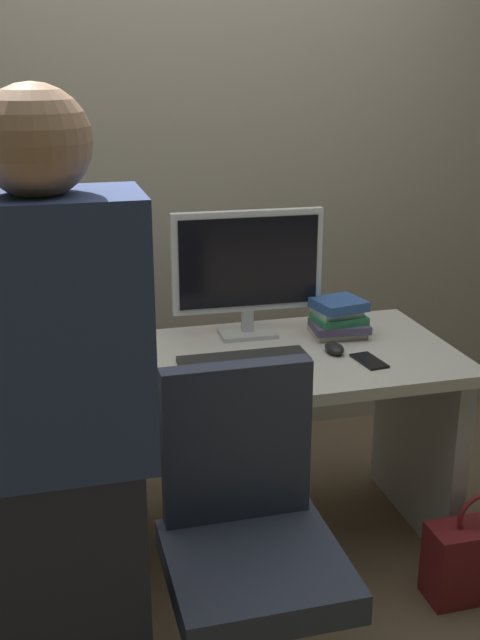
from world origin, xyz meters
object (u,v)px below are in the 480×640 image
at_px(monitor, 248,267).
at_px(keyboard, 244,360).
at_px(cup_by_monitor, 104,346).
at_px(cup_near_keyboard, 136,374).
at_px(person_at_desk, 61,465).
at_px(mouse, 334,348).
at_px(book_stack, 338,318).
at_px(cell_phone, 369,361).
at_px(desk, 236,417).
at_px(handbag, 478,558).
at_px(office_chair, 250,566).

bearing_deg(monitor, keyboard, -107.97).
bearing_deg(cup_by_monitor, cup_near_keyboard, -75.96).
bearing_deg(person_at_desk, mouse, 39.24).
distance_m(person_at_desk, book_stack, 1.37).
bearing_deg(monitor, cell_phone, -48.09).
distance_m(desk, person_at_desk, 1.06).
height_order(desk, cup_by_monitor, cup_by_monitor).
xyz_separation_m(keyboard, mouse, (0.32, 0.01, 0.01)).
bearing_deg(cup_by_monitor, monitor, 10.06).
relative_size(desk, mouse, 15.14).
bearing_deg(keyboard, monitor, 72.50).
bearing_deg(handbag, mouse, 129.78).
xyz_separation_m(keyboard, book_stack, (0.40, 0.17, 0.05)).
relative_size(monitor, book_stack, 2.56).
bearing_deg(book_stack, cup_near_keyboard, -158.79).
bearing_deg(keyboard, person_at_desk, -128.61).
xyz_separation_m(desk, keyboard, (0.01, -0.05, 0.23)).
height_order(person_at_desk, handbag, person_at_desk).
xyz_separation_m(cup_by_monitor, handbag, (1.12, -0.58, -0.63)).
height_order(cup_near_keyboard, book_stack, book_stack).
distance_m(keyboard, cup_by_monitor, 0.47).
bearing_deg(cup_near_keyboard, cell_phone, 1.87).
xyz_separation_m(cup_near_keyboard, handbag, (1.05, -0.29, -0.64)).
relative_size(desk, office_chair, 1.61).
xyz_separation_m(cup_near_keyboard, cup_by_monitor, (-0.07, 0.29, -0.01)).
bearing_deg(book_stack, office_chair, -124.03).
xyz_separation_m(book_stack, handbag, (0.28, -0.59, -0.66)).
xyz_separation_m(monitor, keyboard, (-0.08, -0.26, -0.25)).
bearing_deg(office_chair, handbag, 15.72).
bearing_deg(cup_by_monitor, desk, -14.98).
relative_size(mouse, book_stack, 0.47).
distance_m(book_stack, cell_phone, 0.28).
relative_size(desk, cell_phone, 10.51).
height_order(cup_by_monitor, handbag, cup_by_monitor).
distance_m(monitor, book_stack, 0.38).
height_order(mouse, cup_near_keyboard, cup_near_keyboard).
height_order(keyboard, mouse, mouse).
xyz_separation_m(monitor, mouse, (0.24, -0.25, -0.24)).
height_order(keyboard, cell_phone, keyboard).
height_order(office_chair, person_at_desk, person_at_desk).
relative_size(cup_near_keyboard, cup_by_monitor, 1.20).
height_order(monitor, mouse, monitor).
bearing_deg(handbag, cup_near_keyboard, 164.28).
bearing_deg(cell_phone, keyboard, 159.55).
bearing_deg(person_at_desk, book_stack, 42.50).
bearing_deg(cell_phone, monitor, 125.17).
xyz_separation_m(office_chair, cup_by_monitor, (-0.28, 0.82, 0.34)).
distance_m(cup_by_monitor, cell_phone, 0.89).
bearing_deg(cup_by_monitor, person_at_desk, -100.56).
height_order(office_chair, book_stack, office_chair).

